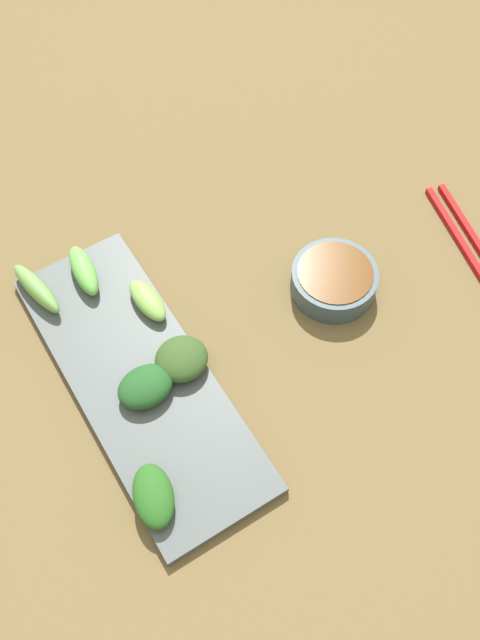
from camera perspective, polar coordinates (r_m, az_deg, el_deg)
name	(u,v)px	position (r m, az deg, el deg)	size (l,w,h in m)	color
tabletop	(216,356)	(0.83, -1.99, -2.90)	(2.10, 2.10, 0.02)	brown
sauce_bowl	(333,279)	(0.86, 7.57, 3.33)	(0.10, 0.10, 0.04)	#374952
serving_plate	(140,379)	(0.81, -8.07, -4.78)	(0.14, 0.39, 0.01)	#464E4F
broccoli_stalk_0	(148,300)	(0.84, -7.49, 1.58)	(0.03, 0.07, 0.02)	#77AD4B
broccoli_leafy_1	(145,387)	(0.78, -7.67, -5.36)	(0.06, 0.05, 0.03)	#1D4C1F
broccoli_stalk_2	(84,271)	(0.88, -12.53, 3.92)	(0.03, 0.08, 0.03)	#60B349
broccoli_stalk_3	(37,289)	(0.88, -16.14, 2.46)	(0.02, 0.09, 0.03)	#66A14B
broccoli_leafy_4	(153,496)	(0.74, -7.03, -13.96)	(0.04, 0.07, 0.02)	#23591C
broccoli_leafy_5	(182,359)	(0.79, -4.73, -3.19)	(0.06, 0.06, 0.03)	#2D4A1E
chopsticks	(476,254)	(0.94, 18.53, 5.11)	(0.08, 0.23, 0.01)	#B01213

